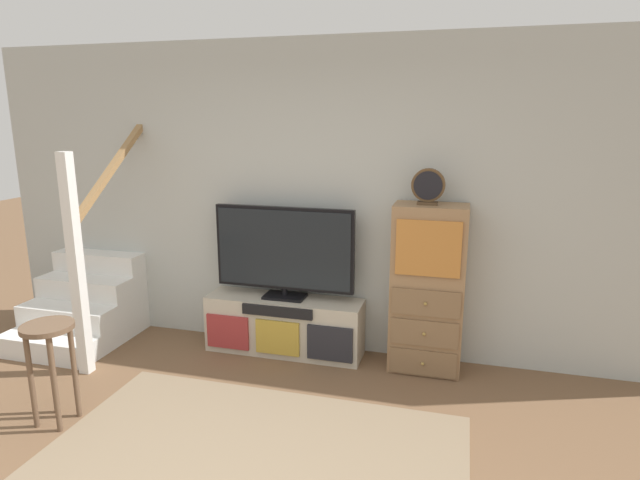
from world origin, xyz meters
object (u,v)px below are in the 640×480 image
media_console (284,325)px  television (284,250)px  side_cabinet (428,289)px  bar_stool_near (50,350)px  desk_clock (428,187)px

media_console → television: television is taller
side_cabinet → bar_stool_near: side_cabinet is taller
television → desk_clock: size_ratio=4.36×
television → side_cabinet: bearing=-0.6°
media_console → desk_clock: (1.20, -0.00, 1.28)m
desk_clock → television: bearing=178.6°
television → desk_clock: (1.20, -0.03, 0.60)m
desk_clock → media_console: bearing=179.8°
desk_clock → bar_stool_near: size_ratio=0.40×
television → bar_stool_near: bearing=-127.5°
media_console → side_cabinet: size_ratio=1.00×
side_cabinet → television: bearing=179.4°
media_console → side_cabinet: side_cabinet is taller
television → bar_stool_near: size_ratio=1.73×
television → side_cabinet: (1.23, -0.01, -0.24)m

